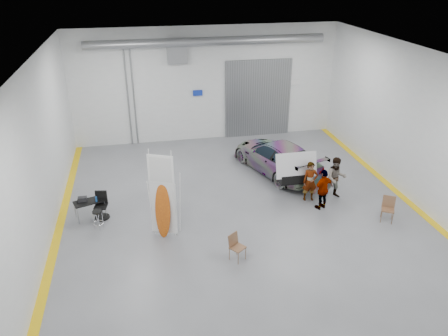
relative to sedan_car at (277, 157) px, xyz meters
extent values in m
plane|color=slate|center=(-2.44, -3.23, -0.74)|extent=(16.00, 16.00, 0.00)
cube|color=silver|center=(-9.44, -3.23, 2.26)|extent=(0.02, 16.00, 6.00)
cube|color=silver|center=(4.56, -3.23, 2.26)|extent=(0.02, 16.00, 6.00)
cube|color=silver|center=(-2.44, 4.77, 2.26)|extent=(14.00, 0.02, 6.00)
cube|color=silver|center=(-2.44, -11.23, 2.26)|extent=(14.00, 0.02, 6.00)
cube|color=silver|center=(-2.44, -3.23, 5.26)|extent=(14.00, 16.00, 0.02)
cube|color=gray|center=(0.36, 4.69, 1.36)|extent=(3.60, 0.12, 4.20)
cube|color=gray|center=(-3.94, 4.69, 4.06)|extent=(1.00, 0.50, 1.20)
cylinder|color=gray|center=(-2.44, 4.17, 4.56)|extent=(11.90, 0.44, 0.44)
cube|color=#142EA7|center=(-2.94, 4.69, 1.86)|extent=(0.50, 0.04, 0.30)
cube|color=white|center=(2.36, 4.69, 2.16)|extent=(0.70, 0.04, 0.25)
cylinder|color=gray|center=(-6.24, 4.69, 1.76)|extent=(0.08, 0.08, 5.00)
cylinder|color=gray|center=(-6.54, 4.69, 1.76)|extent=(0.08, 0.08, 5.00)
cube|color=yellow|center=(-9.29, -3.23, -0.73)|extent=(0.30, 16.00, 0.01)
cube|color=yellow|center=(4.41, -3.23, -0.73)|extent=(0.30, 16.00, 0.01)
imported|color=silver|center=(0.00, 0.00, 0.00)|extent=(3.61, 5.47, 1.47)
imported|color=#966352|center=(0.49, -2.84, 0.10)|extent=(0.65, 0.46, 1.67)
imported|color=slate|center=(1.60, -2.84, 0.15)|extent=(0.96, 0.80, 1.77)
imported|color=#9F7035|center=(0.73, -3.58, 0.11)|extent=(1.06, 0.74, 1.69)
cube|color=white|center=(-5.41, -4.24, 0.38)|extent=(0.88, 0.40, 2.00)
ellipsoid|color=orange|center=(-5.41, -4.33, 0.32)|extent=(0.61, 0.46, 2.11)
cube|color=white|center=(-5.41, -4.27, 1.87)|extent=(0.85, 0.39, 1.05)
cylinder|color=white|center=(-5.80, -4.24, 0.93)|extent=(0.03, 0.03, 3.33)
cylinder|color=white|center=(-5.02, -4.24, 0.93)|extent=(0.03, 0.03, 3.33)
cube|color=brown|center=(-3.28, -6.13, -0.27)|extent=(0.60, 0.60, 0.04)
cube|color=brown|center=(-3.28, -5.93, -0.03)|extent=(0.40, 0.33, 0.42)
cube|color=brown|center=(2.76, -4.95, -0.24)|extent=(0.62, 0.61, 0.04)
cube|color=brown|center=(2.76, -4.75, 0.01)|extent=(0.44, 0.31, 0.44)
cylinder|color=black|center=(-7.84, -3.32, -0.03)|extent=(0.35, 0.35, 0.05)
torus|color=silver|center=(-7.84, -3.32, -0.51)|extent=(0.38, 0.38, 0.02)
cylinder|color=gray|center=(-8.70, -2.70, -0.40)|extent=(0.03, 0.03, 0.67)
cylinder|color=gray|center=(-7.67, -2.70, -0.40)|extent=(0.03, 0.03, 0.67)
cylinder|color=gray|center=(-8.70, -2.23, -0.40)|extent=(0.03, 0.03, 0.67)
cylinder|color=gray|center=(-7.67, -2.23, -0.40)|extent=(0.03, 0.03, 0.67)
cube|color=black|center=(-8.18, -2.47, -0.04)|extent=(1.24, 0.89, 0.04)
cylinder|color=#17468D|center=(-7.90, -2.56, 0.08)|extent=(0.07, 0.07, 0.21)
cube|color=black|center=(-8.42, -2.42, 0.06)|extent=(0.33, 0.21, 0.17)
cylinder|color=black|center=(-7.76, -2.61, -0.70)|extent=(0.56, 0.56, 0.04)
cylinder|color=black|center=(-7.76, -2.61, -0.46)|extent=(0.06, 0.06, 0.48)
cube|color=black|center=(-7.76, -2.61, -0.22)|extent=(0.53, 0.53, 0.07)
cube|color=black|center=(-7.76, -2.39, 0.08)|extent=(0.44, 0.14, 0.50)
cube|color=silver|center=(0.00, -2.29, 0.76)|extent=(1.72, 1.04, 0.04)
camera|label=1|loc=(-6.04, -17.47, 8.20)|focal=35.00mm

